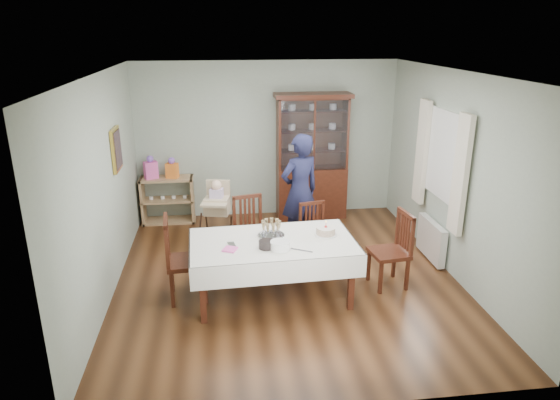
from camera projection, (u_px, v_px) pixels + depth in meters
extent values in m
plane|color=#593319|center=(286.00, 277.00, 6.78)|extent=(5.00, 5.00, 0.00)
plane|color=#9EAA99|center=(267.00, 140.00, 8.69)|extent=(4.50, 0.00, 4.50)
plane|color=#9EAA99|center=(104.00, 188.00, 6.08)|extent=(0.00, 5.00, 5.00)
plane|color=#9EAA99|center=(455.00, 176.00, 6.61)|extent=(0.00, 5.00, 5.00)
plane|color=white|center=(287.00, 73.00, 5.90)|extent=(5.00, 5.00, 0.00)
cube|color=#481D12|center=(273.00, 244.00, 6.05)|extent=(1.94, 1.13, 0.06)
cube|color=silver|center=(273.00, 241.00, 6.04)|extent=(2.05, 1.24, 0.01)
cube|color=#481D12|center=(311.00, 192.00, 8.84)|extent=(1.20, 0.45, 0.90)
cube|color=white|center=(314.00, 136.00, 8.32)|extent=(1.12, 0.01, 1.16)
cube|color=#481D12|center=(313.00, 95.00, 8.29)|extent=(1.30, 0.48, 0.07)
cube|color=tan|center=(170.00, 220.00, 8.71)|extent=(0.90, 0.38, 0.04)
cube|color=tan|center=(168.00, 200.00, 8.58)|extent=(0.90, 0.38, 0.03)
cube|color=tan|center=(166.00, 179.00, 8.46)|extent=(0.90, 0.38, 0.04)
cube|color=tan|center=(143.00, 201.00, 8.53)|extent=(0.04, 0.38, 0.80)
cube|color=tan|center=(193.00, 199.00, 8.63)|extent=(0.04, 0.38, 0.80)
cube|color=gold|center=(116.00, 149.00, 6.73)|extent=(0.04, 0.48, 0.58)
cube|color=white|center=(444.00, 156.00, 6.82)|extent=(0.04, 1.02, 1.22)
cube|color=silver|center=(460.00, 175.00, 6.26)|extent=(0.07, 0.30, 1.55)
cube|color=silver|center=(422.00, 152.00, 7.42)|extent=(0.07, 0.30, 1.55)
cube|color=white|center=(431.00, 240.00, 7.22)|extent=(0.10, 0.80, 0.55)
cube|color=#481D12|center=(252.00, 236.00, 6.95)|extent=(0.54, 0.54, 0.05)
cube|color=#481D12|center=(247.00, 213.00, 7.04)|extent=(0.42, 0.14, 0.53)
cube|color=#481D12|center=(316.00, 238.00, 7.00)|extent=(0.47, 0.47, 0.05)
cube|color=#481D12|center=(312.00, 218.00, 7.08)|extent=(0.38, 0.11, 0.47)
cube|color=#481D12|center=(187.00, 262.00, 6.11)|extent=(0.52, 0.52, 0.05)
cube|color=#481D12|center=(167.00, 241.00, 5.97)|extent=(0.08, 0.46, 0.57)
cube|color=#481D12|center=(389.00, 253.00, 6.42)|extent=(0.50, 0.50, 0.05)
cube|color=#481D12|center=(405.00, 232.00, 6.38)|extent=(0.09, 0.43, 0.53)
imported|color=black|center=(300.00, 192.00, 7.47)|extent=(0.76, 0.64, 1.76)
cube|color=tan|center=(217.00, 205.00, 7.45)|extent=(0.41, 0.38, 0.25)
cube|color=tan|center=(217.00, 192.00, 7.39)|extent=(0.36, 0.14, 0.29)
cube|color=tan|center=(217.00, 200.00, 7.43)|extent=(0.40, 0.24, 0.03)
cube|color=#BEA9CE|center=(217.00, 195.00, 7.40)|extent=(0.21, 0.18, 0.19)
sphere|color=beige|center=(216.00, 185.00, 7.35)|extent=(0.16, 0.16, 0.16)
cylinder|color=silver|center=(271.00, 236.00, 6.18)|extent=(0.33, 0.33, 0.01)
torus|color=silver|center=(271.00, 235.00, 6.17)|extent=(0.34, 0.34, 0.01)
cylinder|color=white|center=(326.00, 234.00, 6.21)|extent=(0.27, 0.27, 0.02)
cylinder|color=brown|center=(326.00, 231.00, 6.20)|extent=(0.24, 0.24, 0.09)
cylinder|color=silver|center=(326.00, 227.00, 6.18)|extent=(0.24, 0.24, 0.01)
cylinder|color=#F24C4C|center=(326.00, 224.00, 6.17)|extent=(0.01, 0.01, 0.07)
sphere|color=yellow|center=(326.00, 222.00, 6.16)|extent=(0.02, 0.02, 0.02)
cylinder|color=black|center=(267.00, 244.00, 5.83)|extent=(0.25, 0.25, 0.09)
cylinder|color=white|center=(280.00, 245.00, 5.79)|extent=(0.24, 0.24, 0.10)
cube|color=#EE57AF|center=(230.00, 249.00, 5.79)|extent=(0.20, 0.20, 0.02)
cube|color=silver|center=(302.00, 250.00, 5.77)|extent=(0.25, 0.15, 0.01)
cube|color=#EE57AF|center=(151.00, 170.00, 8.36)|extent=(0.25, 0.21, 0.29)
sphere|color=#E533B2|center=(150.00, 159.00, 8.30)|extent=(0.12, 0.12, 0.12)
cube|color=orange|center=(172.00, 171.00, 8.41)|extent=(0.22, 0.19, 0.25)
sphere|color=#E533B2|center=(171.00, 161.00, 8.35)|extent=(0.12, 0.12, 0.12)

